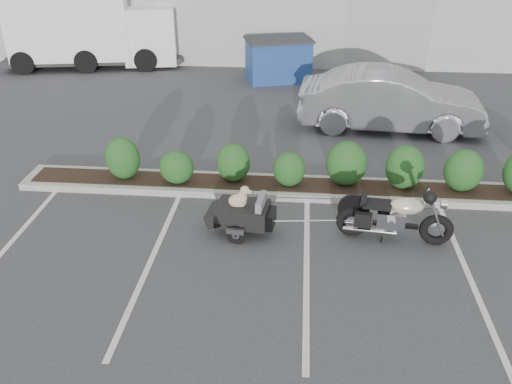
# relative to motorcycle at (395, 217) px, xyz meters

# --- Properties ---
(ground) EXTENTS (90.00, 90.00, 0.00)m
(ground) POSITION_rel_motorcycle_xyz_m (-2.76, -0.43, -0.48)
(ground) COLOR #38383A
(ground) RESTS_ON ground
(planter_kerb) EXTENTS (12.00, 1.00, 0.15)m
(planter_kerb) POSITION_rel_motorcycle_xyz_m (-1.76, 1.77, -0.41)
(planter_kerb) COLOR #9E9E93
(planter_kerb) RESTS_ON ground
(motorcycle) EXTENTS (2.11, 0.76, 1.21)m
(motorcycle) POSITION_rel_motorcycle_xyz_m (0.00, 0.00, 0.00)
(motorcycle) COLOR black
(motorcycle) RESTS_ON ground
(pet_trailer) EXTENTS (1.69, 0.95, 1.00)m
(pet_trailer) POSITION_rel_motorcycle_xyz_m (-2.78, 0.02, -0.06)
(pet_trailer) COLOR black
(pet_trailer) RESTS_ON ground
(sedan) EXTENTS (4.99, 2.07, 1.61)m
(sedan) POSITION_rel_motorcycle_xyz_m (0.62, 5.66, 0.32)
(sedan) COLOR #A4A4AB
(sedan) RESTS_ON ground
(dumpster) EXTENTS (2.51, 2.05, 1.43)m
(dumpster) POSITION_rel_motorcycle_xyz_m (-2.62, 10.03, 0.24)
(dumpster) COLOR navy
(dumpster) RESTS_ON ground
(delivery_truck) EXTENTS (6.75, 3.24, 2.97)m
(delivery_truck) POSITION_rel_motorcycle_xyz_m (-9.63, 11.38, 0.94)
(delivery_truck) COLOR white
(delivery_truck) RESTS_ON ground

